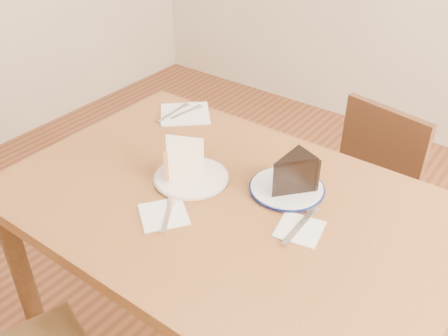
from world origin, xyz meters
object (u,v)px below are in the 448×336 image
(carrot_cake, at_px, (186,158))
(table, at_px, (225,228))
(plate_navy, at_px, (287,188))
(plate_cream, at_px, (191,178))
(chair_far, at_px, (354,204))
(chocolate_cake, at_px, (290,176))

(carrot_cake, bearing_deg, table, 37.70)
(plate_navy, bearing_deg, plate_cream, -154.10)
(plate_cream, height_order, carrot_cake, carrot_cake)
(chair_far, height_order, plate_navy, chair_far)
(table, relative_size, chair_far, 1.53)
(carrot_cake, height_order, chocolate_cake, carrot_cake)
(table, distance_m, chocolate_cake, 0.23)
(table, bearing_deg, carrot_cake, 171.36)
(chocolate_cake, bearing_deg, plate_cream, 43.27)
(chocolate_cake, bearing_deg, plate_navy, -23.97)
(chair_far, relative_size, carrot_cake, 7.65)
(plate_cream, xyz_separation_m, plate_navy, (0.24, 0.12, 0.00))
(plate_cream, xyz_separation_m, chocolate_cake, (0.25, 0.10, 0.05))
(chair_far, height_order, plate_cream, chair_far)
(chair_far, distance_m, plate_navy, 0.56)
(table, relative_size, carrot_cake, 11.74)
(plate_cream, bearing_deg, carrot_cake, 165.69)
(table, bearing_deg, chocolate_cake, 44.79)
(table, distance_m, plate_cream, 0.17)
(table, distance_m, plate_navy, 0.20)
(table, xyz_separation_m, carrot_cake, (-0.15, 0.02, 0.16))
(plate_cream, bearing_deg, table, -7.64)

